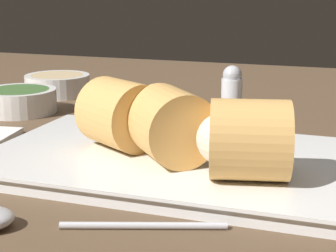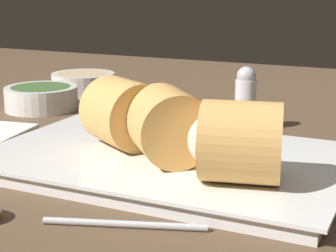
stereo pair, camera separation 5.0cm
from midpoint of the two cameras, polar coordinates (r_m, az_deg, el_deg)
table_surface at (r=50.20cm, az=2.10°, el=-5.95°), size 180.00×140.00×2.00cm
serving_plate at (r=50.79cm, az=2.83°, el=-3.61°), size 31.94×21.00×1.50cm
roll_front_left at (r=43.32cm, az=10.14°, el=-1.63°), size 7.77×7.55×6.32cm
roll_front_right at (r=47.97cm, az=2.86°, el=0.16°), size 8.76×8.74×6.32cm
roll_back_left at (r=52.31cm, az=-2.03°, el=1.37°), size 8.46×8.55×6.32cm
dipping_bowl_near at (r=75.70cm, az=-10.92°, el=2.89°), size 9.58×9.58×3.05cm
dipping_bowl_far at (r=86.05cm, az=-6.95°, el=4.42°), size 9.58×9.58×3.05cm
salt_shaker at (r=64.39cm, az=10.10°, el=2.75°), size 2.43×2.43×7.33cm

